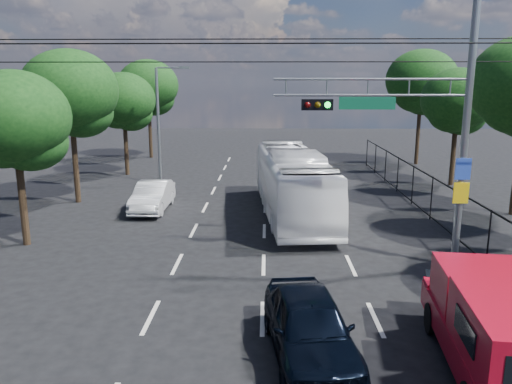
{
  "coord_description": "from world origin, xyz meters",
  "views": [
    {
      "loc": [
        0.09,
        -8.26,
        6.15
      ],
      "look_at": [
        -0.24,
        6.95,
        2.8
      ],
      "focal_mm": 35.0,
      "sensor_mm": 36.0,
      "label": 1
    }
  ],
  "objects_px": {
    "red_pickup": "(500,328)",
    "navy_hatchback": "(310,326)",
    "white_van": "(153,196)",
    "signal_mast": "(429,111)",
    "white_bus": "(293,183)"
  },
  "relations": [
    {
      "from": "signal_mast",
      "to": "navy_hatchback",
      "type": "height_order",
      "value": "signal_mast"
    },
    {
      "from": "navy_hatchback",
      "to": "red_pickup",
      "type": "bearing_deg",
      "value": -17.26
    },
    {
      "from": "white_bus",
      "to": "navy_hatchback",
      "type": "bearing_deg",
      "value": -96.05
    },
    {
      "from": "red_pickup",
      "to": "navy_hatchback",
      "type": "height_order",
      "value": "red_pickup"
    },
    {
      "from": "white_van",
      "to": "white_bus",
      "type": "bearing_deg",
      "value": -5.88
    },
    {
      "from": "red_pickup",
      "to": "navy_hatchback",
      "type": "relative_size",
      "value": 1.34
    },
    {
      "from": "white_van",
      "to": "signal_mast",
      "type": "bearing_deg",
      "value": -34.27
    },
    {
      "from": "navy_hatchback",
      "to": "signal_mast",
      "type": "bearing_deg",
      "value": 47.31
    },
    {
      "from": "signal_mast",
      "to": "navy_hatchback",
      "type": "relative_size",
      "value": 2.15
    },
    {
      "from": "signal_mast",
      "to": "red_pickup",
      "type": "xyz_separation_m",
      "value": [
        -0.3,
        -6.57,
        -4.11
      ]
    },
    {
      "from": "signal_mast",
      "to": "navy_hatchback",
      "type": "bearing_deg",
      "value": -125.66
    },
    {
      "from": "white_bus",
      "to": "white_van",
      "type": "distance_m",
      "value": 6.91
    },
    {
      "from": "red_pickup",
      "to": "white_bus",
      "type": "xyz_separation_m",
      "value": [
        -3.67,
        13.26,
        0.41
      ]
    },
    {
      "from": "red_pickup",
      "to": "white_van",
      "type": "bearing_deg",
      "value": 126.86
    },
    {
      "from": "white_bus",
      "to": "red_pickup",
      "type": "bearing_deg",
      "value": -79.48
    }
  ]
}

